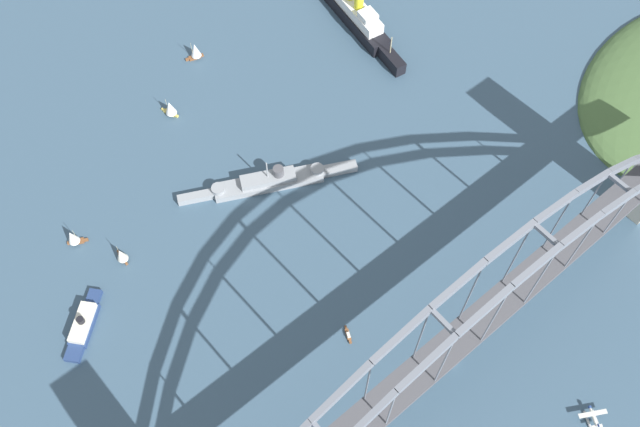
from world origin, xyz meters
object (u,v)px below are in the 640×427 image
(harbor_arch_bridge, at_px, (469,330))
(seaplane_taxiing_near_bridge, at_px, (593,417))
(small_boat_1, at_px, (348,335))
(harbor_ferry_steamer, at_px, (83,325))
(small_boat_4, at_px, (121,255))
(small_boat_2, at_px, (195,51))
(small_boat_0, at_px, (73,237))
(small_boat_3, at_px, (170,108))
(ocean_liner, at_px, (356,15))
(naval_cruiser, at_px, (270,181))

(harbor_arch_bridge, xyz_separation_m, seaplane_taxiing_near_bridge, (23.73, -46.71, -31.96))
(small_boat_1, bearing_deg, harbor_ferry_steamer, 138.38)
(harbor_arch_bridge, height_order, seaplane_taxiing_near_bridge, harbor_arch_bridge)
(harbor_arch_bridge, distance_m, small_boat_1, 52.61)
(seaplane_taxiing_near_bridge, distance_m, small_boat_4, 189.87)
(small_boat_2, bearing_deg, small_boat_0, -151.27)
(small_boat_3, bearing_deg, ocean_liner, -5.47)
(ocean_liner, height_order, naval_cruiser, ocean_liner)
(seaplane_taxiing_near_bridge, bearing_deg, small_boat_0, 120.52)
(harbor_arch_bridge, xyz_separation_m, small_boat_4, (-73.01, 116.65, -29.59))
(harbor_ferry_steamer, distance_m, small_boat_2, 143.47)
(small_boat_2, bearing_deg, seaplane_taxiing_near_bridge, -87.42)
(small_boat_0, bearing_deg, naval_cruiser, -19.89)
(ocean_liner, distance_m, small_boat_0, 174.00)
(harbor_ferry_steamer, height_order, small_boat_4, small_boat_4)
(naval_cruiser, distance_m, small_boat_4, 69.28)
(ocean_liner, height_order, small_boat_4, ocean_liner)
(small_boat_3, height_order, small_boat_4, small_boat_3)
(ocean_liner, distance_m, small_boat_3, 104.99)
(harbor_ferry_steamer, distance_m, small_boat_0, 38.53)
(naval_cruiser, bearing_deg, seaplane_taxiing_near_bridge, -79.67)
(harbor_arch_bridge, distance_m, small_boat_0, 162.88)
(ocean_liner, bearing_deg, small_boat_1, -132.02)
(seaplane_taxiing_near_bridge, distance_m, small_boat_0, 212.45)
(naval_cruiser, bearing_deg, harbor_arch_bridge, -87.67)
(harbor_arch_bridge, bearing_deg, small_boat_4, 122.04)
(naval_cruiser, bearing_deg, small_boat_3, 100.91)
(small_boat_1, bearing_deg, small_boat_2, 76.84)
(ocean_liner, height_order, small_boat_2, ocean_liner)
(harbor_arch_bridge, relative_size, ocean_liner, 3.49)
(ocean_liner, relative_size, small_boat_0, 8.44)
(seaplane_taxiing_near_bridge, relative_size, small_boat_4, 1.08)
(naval_cruiser, distance_m, small_boat_0, 84.86)
(ocean_liner, xyz_separation_m, naval_cruiser, (-92.91, -50.16, -2.87))
(seaplane_taxiing_near_bridge, distance_m, small_boat_1, 92.89)
(ocean_liner, xyz_separation_m, small_boat_4, (-161.56, -40.94, -1.28))
(harbor_arch_bridge, relative_size, small_boat_1, 39.98)
(small_boat_1, xyz_separation_m, small_boat_4, (-49.55, 83.36, 3.72))
(harbor_ferry_steamer, relative_size, small_boat_1, 3.66)
(naval_cruiser, relative_size, small_boat_4, 7.76)
(harbor_ferry_steamer, distance_m, small_boat_3, 107.06)
(naval_cruiser, xyz_separation_m, small_boat_0, (-79.78, 28.87, 1.65))
(small_boat_3, bearing_deg, harbor_arch_bridge, -84.56)
(naval_cruiser, relative_size, harbor_ferry_steamer, 2.80)
(small_boat_0, relative_size, small_boat_2, 0.94)
(harbor_ferry_steamer, distance_m, small_boat_1, 102.29)
(seaplane_taxiing_near_bridge, height_order, small_boat_4, small_boat_4)
(small_boat_4, bearing_deg, small_boat_2, 40.27)
(harbor_ferry_steamer, xyz_separation_m, small_boat_2, (112.99, 88.37, 2.60))
(seaplane_taxiing_near_bridge, xyz_separation_m, small_boat_2, (-10.65, 236.31, 2.69))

